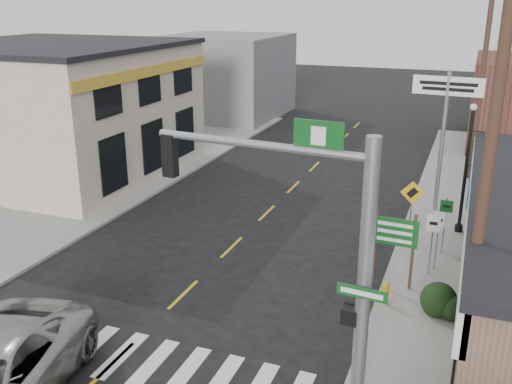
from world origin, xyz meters
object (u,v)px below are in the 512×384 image
at_px(traffic_signal_pole, 327,254).
at_px(fire_hydrant, 385,292).
at_px(utility_pole_near, 484,198).
at_px(utility_pole_far, 482,80).
at_px(guide_sign, 394,239).
at_px(lamp_post, 469,160).
at_px(dance_center_sign, 446,105).

xyz_separation_m(traffic_signal_pole, fire_hydrant, (0.58, 5.65, -3.68)).
xyz_separation_m(utility_pole_near, utility_pole_far, (-0.23, 18.74, 0.10)).
bearing_deg(utility_pole_near, utility_pole_far, 88.44).
xyz_separation_m(guide_sign, lamp_post, (1.96, 5.76, 1.36)).
relative_size(traffic_signal_pole, guide_sign, 2.62).
bearing_deg(utility_pole_far, dance_center_sign, -101.26).
bearing_deg(traffic_signal_pole, utility_pole_near, 36.21).
height_order(fire_hydrant, lamp_post, lamp_post).
xyz_separation_m(traffic_signal_pole, guide_sign, (0.58, 6.88, -2.38)).
relative_size(fire_hydrant, lamp_post, 0.14).
bearing_deg(guide_sign, traffic_signal_pole, -91.80).
distance_m(dance_center_sign, utility_pole_near, 13.30).
bearing_deg(utility_pole_far, fire_hydrant, -95.88).
xyz_separation_m(dance_center_sign, utility_pole_far, (1.33, 5.54, 0.46)).
bearing_deg(traffic_signal_pole, guide_sign, 90.28).
relative_size(guide_sign, lamp_post, 0.50).
bearing_deg(guide_sign, utility_pole_far, 84.25).
distance_m(fire_hydrant, utility_pole_near, 6.53).
relative_size(utility_pole_near, utility_pole_far, 0.98).
distance_m(traffic_signal_pole, dance_center_sign, 15.05).
distance_m(guide_sign, fire_hydrant, 1.79).
bearing_deg(utility_pole_near, traffic_signal_pole, -151.17).
relative_size(traffic_signal_pole, lamp_post, 1.30).
bearing_deg(utility_pole_far, utility_pole_near, -87.10).
distance_m(fire_hydrant, lamp_post, 7.73).
distance_m(guide_sign, utility_pole_near, 6.57).
xyz_separation_m(fire_hydrant, dance_center_sign, (0.79, 9.32, 4.34)).
height_order(utility_pole_near, utility_pole_far, utility_pole_far).
bearing_deg(traffic_signal_pole, utility_pole_far, 87.64).
bearing_deg(lamp_post, utility_pole_near, -85.58).
distance_m(guide_sign, utility_pole_far, 14.23).
bearing_deg(utility_pole_far, lamp_post, -88.89).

